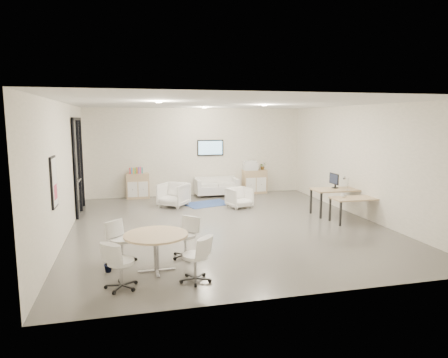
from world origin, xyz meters
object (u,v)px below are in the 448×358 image
sideboard_left (138,186)px  armchair_left (174,194)px  desk_front (356,200)px  round_table (156,238)px  loveseat (216,187)px  armchair_right (239,197)px  sideboard_right (254,182)px  desk_rear (338,191)px

sideboard_left → armchair_left: bearing=-56.6°
desk_front → round_table: size_ratio=1.13×
loveseat → desk_front: (2.86, -4.66, 0.30)m
loveseat → armchair_right: size_ratio=2.23×
desk_front → round_table: round_table is taller
round_table → sideboard_right: bearing=59.4°
desk_front → desk_rear: bearing=94.0°
loveseat → desk_rear: (2.82, -3.76, 0.38)m
loveseat → armchair_right: armchair_right is taller
armchair_left → round_table: 5.61m
round_table → loveseat: bearing=68.9°
armchair_left → desk_rear: bearing=10.3°
loveseat → armchair_left: bearing=-141.0°
sideboard_left → armchair_left: sideboard_left is taller
desk_front → round_table: bearing=-155.5°
loveseat → desk_rear: desk_rear is taller
loveseat → round_table: size_ratio=1.33×
desk_rear → desk_front: bearing=-86.0°
desk_rear → round_table: size_ratio=1.28×
sideboard_left → desk_front: bearing=-40.3°
sideboard_right → armchair_right: (-1.25, -2.29, -0.09)m
sideboard_left → loveseat: size_ratio=0.57×
armchair_right → round_table: (-2.98, -4.86, 0.28)m
loveseat → armchair_left: (-1.75, -1.48, 0.10)m
desk_rear → desk_front: size_ratio=1.13×
sideboard_right → desk_rear: bearing=-71.7°
sideboard_left → sideboard_right: size_ratio=1.00×
armchair_right → desk_front: 3.62m
sideboard_right → loveseat: sideboard_right is taller
armchair_left → round_table: (-0.96, -5.52, 0.21)m
armchair_left → sideboard_left: bearing=160.2°
armchair_right → desk_rear: 3.03m
sideboard_left → armchair_right: size_ratio=1.28×
armchair_left → desk_rear: armchair_left is taller
loveseat → desk_rear: size_ratio=1.04×
sideboard_right → desk_front: bearing=-74.6°
desk_front → round_table: (-5.56, -2.34, 0.02)m
desk_rear → round_table: bearing=-147.9°
sideboard_left → armchair_right: 3.87m
sideboard_left → round_table: 7.17m
sideboard_left → round_table: size_ratio=0.76×
sideboard_left → armchair_left: size_ratio=1.06×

